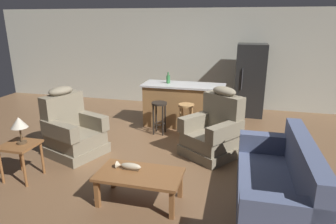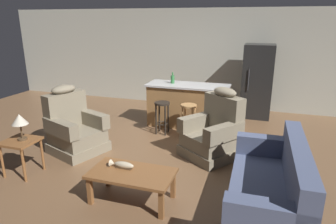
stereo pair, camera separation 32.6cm
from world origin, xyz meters
The scene contains 14 objects.
ground_plane centered at (0.00, 0.00, 0.00)m, with size 12.00×12.00×0.00m.
back_wall centered at (0.00, 3.12, 1.30)m, with size 12.00×0.05×2.60m.
coffee_table centered at (0.05, -1.73, 0.36)m, with size 1.10×0.60×0.42m.
fish_figurine centered at (-0.12, -1.67, 0.46)m, with size 0.34×0.10×0.10m.
couch centered at (1.78, -1.49, 0.34)m, with size 0.88×1.92×0.94m.
recliner_near_lamp centered at (-1.61, -0.59, 0.42)m, with size 1.08×1.08×1.20m.
recliner_near_island centered at (0.83, -0.01, 0.42)m, with size 1.17×1.17×1.20m.
end_table centered at (-1.86, -1.59, 0.46)m, with size 0.48×0.48×0.56m.
table_lamp centered at (-1.84, -1.56, 0.87)m, with size 0.24×0.24×0.41m.
kitchen_island centered at (0.00, 1.35, 0.48)m, with size 1.80×0.70×0.95m.
bar_stool_left centered at (-0.38, 0.72, 0.47)m, with size 0.32×0.32×0.68m.
bar_stool_right centered at (0.19, 0.72, 0.47)m, with size 0.32×0.32×0.68m.
refrigerator centered at (1.42, 2.55, 0.88)m, with size 0.70×0.69×1.76m.
bottle_tall_green centered at (-0.36, 1.38, 1.04)m, with size 0.08×0.08×0.25m.
Camera 2 is at (1.58, -4.89, 2.31)m, focal length 32.00 mm.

